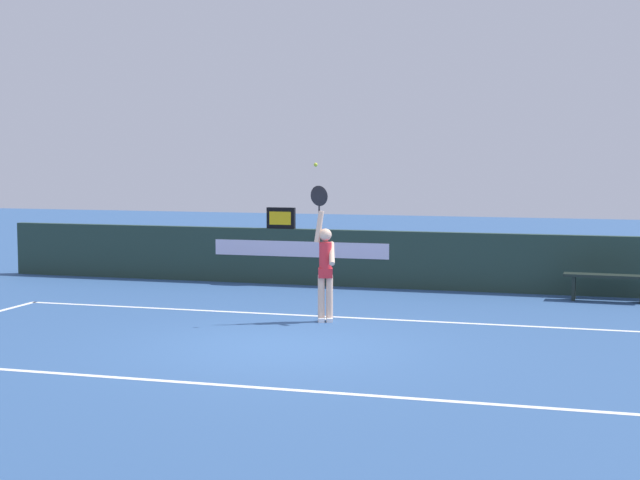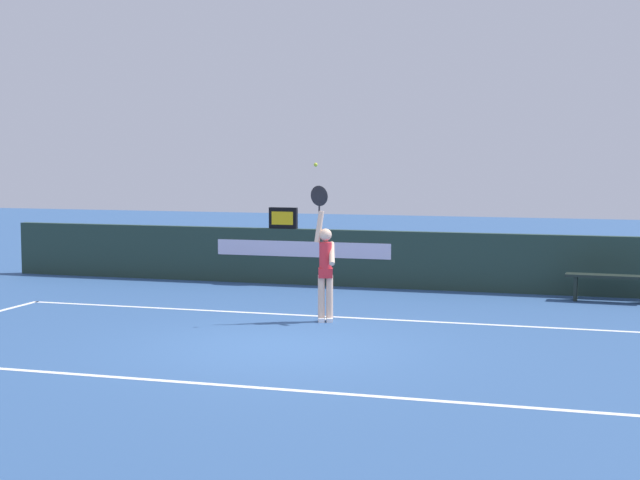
{
  "view_description": "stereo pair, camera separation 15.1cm",
  "coord_description": "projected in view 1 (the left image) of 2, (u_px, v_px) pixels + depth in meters",
  "views": [
    {
      "loc": [
        4.43,
        -13.2,
        2.79
      ],
      "look_at": [
        0.0,
        2.02,
        1.38
      ],
      "focal_mm": 54.5,
      "sensor_mm": 36.0,
      "label": 1
    },
    {
      "loc": [
        4.58,
        -13.16,
        2.79
      ],
      "look_at": [
        0.0,
        2.02,
        1.38
      ],
      "focal_mm": 54.5,
      "sensor_mm": 36.0,
      "label": 2
    }
  ],
  "objects": [
    {
      "name": "ground_plane",
      "position": [
        281.0,
        346.0,
        14.11
      ],
      "size": [
        60.0,
        60.0,
        0.0
      ],
      "primitive_type": "plane",
      "color": "#305386"
    },
    {
      "name": "court_lines",
      "position": [
        284.0,
        344.0,
        14.24
      ],
      "size": [
        11.75,
        5.24,
        0.0
      ],
      "color": "white",
      "rests_on": "ground"
    },
    {
      "name": "back_wall",
      "position": [
        379.0,
        259.0,
        20.26
      ],
      "size": [
        17.21,
        0.19,
        1.19
      ],
      "color": "#23392F",
      "rests_on": "ground"
    },
    {
      "name": "speed_display",
      "position": [
        281.0,
        218.0,
        20.79
      ],
      "size": [
        0.62,
        0.13,
        0.45
      ],
      "color": "black",
      "rests_on": "back_wall"
    },
    {
      "name": "tennis_player",
      "position": [
        325.0,
        266.0,
        16.11
      ],
      "size": [
        0.49,
        0.42,
        2.29
      ],
      "color": "beige",
      "rests_on": "ground"
    },
    {
      "name": "tennis_ball",
      "position": [
        316.0,
        165.0,
        15.8
      ],
      "size": [
        0.06,
        0.06,
        0.06
      ],
      "color": "#C7DD34"
    },
    {
      "name": "courtside_bench_near",
      "position": [
        607.0,
        281.0,
        18.36
      ],
      "size": [
        1.64,
        0.42,
        0.51
      ],
      "color": "black",
      "rests_on": "ground"
    }
  ]
}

